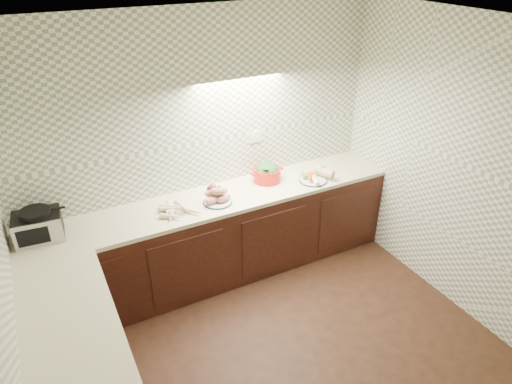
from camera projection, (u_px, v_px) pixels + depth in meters
name	position (u px, v px, depth m)	size (l,w,h in m)	color
room	(310.00, 203.00, 2.83)	(3.60, 3.60, 2.60)	black
counter	(183.00, 311.00, 3.65)	(3.60, 3.60, 0.90)	black
toaster_oven	(38.00, 225.00, 3.71)	(0.39, 0.32, 0.26)	black
parsnip_pile	(176.00, 209.00, 4.12)	(0.39, 0.31, 0.08)	beige
sweet_potato_plate	(217.00, 197.00, 4.25)	(0.28, 0.28, 0.16)	#172241
onion_bowl	(214.00, 189.00, 4.42)	(0.14, 0.14, 0.11)	black
dutch_oven	(267.00, 172.00, 4.62)	(0.34, 0.28, 0.19)	red
veg_plate	(316.00, 174.00, 4.67)	(0.36, 0.36, 0.13)	#172241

